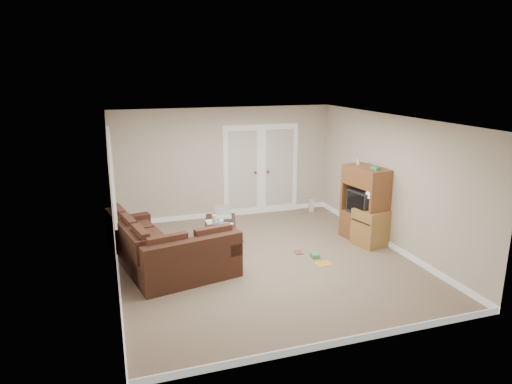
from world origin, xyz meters
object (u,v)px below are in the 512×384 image
object	(u,v)px
sectional_sofa	(161,252)
coffee_table	(221,233)
tv_armoire	(365,204)
side_cabinet	(371,224)

from	to	relation	value
sectional_sofa	coffee_table	size ratio (longest dim) A/B	2.04
tv_armoire	coffee_table	bearing A→B (deg)	159.49
coffee_table	side_cabinet	xyz separation A→B (m)	(2.77, -0.85, 0.16)
tv_armoire	side_cabinet	size ratio (longest dim) A/B	1.38
sectional_sofa	coffee_table	bearing A→B (deg)	18.11
sectional_sofa	coffee_table	distance (m)	1.39
coffee_table	tv_armoire	distance (m)	2.87
coffee_table	side_cabinet	world-z (taller)	side_cabinet
coffee_table	tv_armoire	size ratio (longest dim) A/B	0.79
side_cabinet	coffee_table	bearing A→B (deg)	149.38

